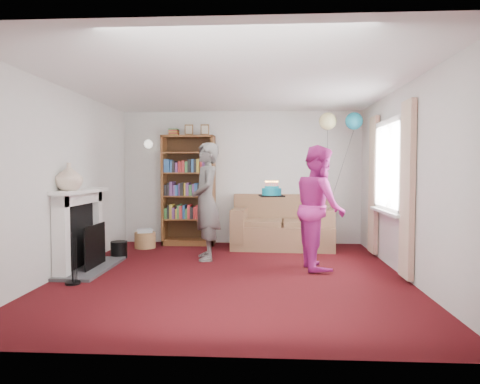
# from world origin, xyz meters

# --- Properties ---
(ground) EXTENTS (5.00, 5.00, 0.00)m
(ground) POSITION_xyz_m (0.00, 0.00, 0.00)
(ground) COLOR black
(ground) RESTS_ON ground
(wall_back) EXTENTS (4.50, 0.02, 2.50)m
(wall_back) POSITION_xyz_m (0.00, 2.51, 1.25)
(wall_back) COLOR silver
(wall_back) RESTS_ON ground
(wall_left) EXTENTS (0.02, 5.00, 2.50)m
(wall_left) POSITION_xyz_m (-2.26, 0.00, 1.25)
(wall_left) COLOR silver
(wall_left) RESTS_ON ground
(wall_right) EXTENTS (0.02, 5.00, 2.50)m
(wall_right) POSITION_xyz_m (2.26, 0.00, 1.25)
(wall_right) COLOR silver
(wall_right) RESTS_ON ground
(ceiling) EXTENTS (4.50, 5.00, 0.01)m
(ceiling) POSITION_xyz_m (0.00, 0.00, 2.50)
(ceiling) COLOR white
(ceiling) RESTS_ON wall_back
(fireplace) EXTENTS (0.55, 1.80, 1.12)m
(fireplace) POSITION_xyz_m (-2.09, 0.19, 0.51)
(fireplace) COLOR #3F3F42
(fireplace) RESTS_ON ground
(window_bay) EXTENTS (0.14, 2.02, 2.20)m
(window_bay) POSITION_xyz_m (2.21, 0.60, 1.20)
(window_bay) COLOR white
(window_bay) RESTS_ON ground
(wall_sconce) EXTENTS (0.16, 0.23, 0.16)m
(wall_sconce) POSITION_xyz_m (-1.75, 2.36, 1.88)
(wall_sconce) COLOR gold
(wall_sconce) RESTS_ON ground
(bookcase) EXTENTS (0.96, 0.42, 2.24)m
(bookcase) POSITION_xyz_m (-0.97, 2.30, 0.99)
(bookcase) COLOR #472B14
(bookcase) RESTS_ON ground
(sofa) EXTENTS (1.78, 0.94, 0.94)m
(sofa) POSITION_xyz_m (0.76, 2.07, 0.35)
(sofa) COLOR brown
(sofa) RESTS_ON ground
(wicker_basket) EXTENTS (0.37, 0.37, 0.34)m
(wicker_basket) POSITION_xyz_m (-1.69, 1.86, 0.15)
(wicker_basket) COLOR #956A45
(wicker_basket) RESTS_ON ground
(person_striped) EXTENTS (0.58, 0.75, 1.81)m
(person_striped) POSITION_xyz_m (-0.47, 0.96, 0.91)
(person_striped) COLOR black
(person_striped) RESTS_ON ground
(person_magenta) EXTENTS (0.75, 0.91, 1.74)m
(person_magenta) POSITION_xyz_m (1.21, 0.46, 0.87)
(person_magenta) COLOR #B22382
(person_magenta) RESTS_ON ground
(birthday_cake) EXTENTS (0.34, 0.34, 0.22)m
(birthday_cake) POSITION_xyz_m (0.54, 0.54, 1.08)
(birthday_cake) COLOR black
(birthday_cake) RESTS_ON ground
(balloons) EXTENTS (0.73, 0.29, 1.69)m
(balloons) POSITION_xyz_m (1.73, 1.77, 2.22)
(balloons) COLOR #3F3F3F
(balloons) RESTS_ON ground
(mantel_vase) EXTENTS (0.40, 0.40, 0.36)m
(mantel_vase) POSITION_xyz_m (-2.12, -0.15, 1.31)
(mantel_vase) COLOR beige
(mantel_vase) RESTS_ON fireplace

